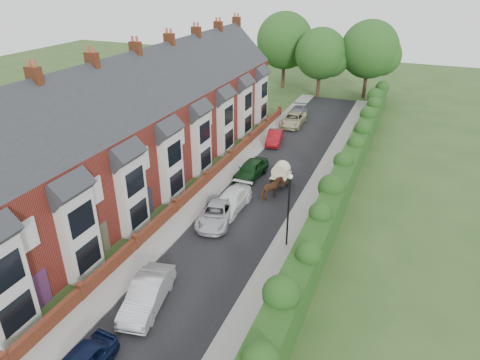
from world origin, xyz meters
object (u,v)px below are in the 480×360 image
object	(u,v)px
car_silver_b	(216,213)
car_beige	(293,119)
car_silver_a	(147,294)
car_white	(231,201)
horse_cart	(281,173)
horse	(272,189)
lamppost	(289,202)
car_green	(251,169)
car_grey	(298,113)
car_red	(275,137)

from	to	relation	value
car_silver_b	car_beige	world-z (taller)	car_beige
car_silver_a	car_white	bearing A→B (deg)	78.82
car_silver_b	car_silver_a	bearing A→B (deg)	-99.94
horse_cart	horse	bearing A→B (deg)	-90.00
car_silver_a	lamppost	bearing A→B (deg)	45.78
car_silver_a	car_green	xyz separation A→B (m)	(-0.57, 16.61, -0.01)
car_silver_b	car_grey	world-z (taller)	car_grey
car_grey	car_silver_b	bearing A→B (deg)	-94.88
car_silver_b	car_beige	distance (m)	22.08
lamppost	car_red	bearing A→B (deg)	110.71
car_green	horse_cart	bearing A→B (deg)	-10.28
car_grey	horse_cart	distance (m)	17.92
car_white	car_grey	size ratio (longest dim) A/B	0.99
car_silver_a	car_beige	xyz separation A→B (m)	(-0.99, 31.07, -0.07)
lamppost	car_white	size ratio (longest dim) A/B	1.09
car_silver_a	car_silver_b	bearing A→B (deg)	80.48
car_red	horse_cart	world-z (taller)	horse_cart
car_silver_a	car_beige	world-z (taller)	car_silver_a
car_silver_b	car_red	world-z (taller)	car_silver_b
car_green	car_beige	distance (m)	14.47
car_silver_a	car_grey	distance (m)	33.43
car_red	horse_cart	size ratio (longest dim) A/B	1.32
car_beige	car_grey	size ratio (longest dim) A/B	1.03
horse	horse_cart	distance (m)	2.22
car_green	horse	world-z (taller)	horse
lamppost	car_green	bearing A→B (deg)	123.92
car_white	car_green	xyz separation A→B (m)	(-0.57, 5.60, 0.06)
lamppost	car_green	size ratio (longest dim) A/B	1.18
lamppost	car_grey	bearing A→B (deg)	104.02
lamppost	car_silver_a	bearing A→B (deg)	-123.09
car_silver_a	horse_cart	distance (m)	16.01
car_silver_a	car_beige	size ratio (longest dim) A/B	0.93
lamppost	horse_cart	size ratio (longest dim) A/B	1.72
car_white	car_beige	xyz separation A→B (m)	(-1.00, 20.07, 0.00)
lamppost	car_silver_b	bearing A→B (deg)	169.64
car_grey	car_white	bearing A→B (deg)	-94.03
car_silver_a	car_white	distance (m)	11.01
car_silver_b	car_red	size ratio (longest dim) A/B	1.21
horse_cart	car_white	bearing A→B (deg)	-115.68
horse	horse_cart	size ratio (longest dim) A/B	0.68
car_white	horse	world-z (taller)	horse
car_green	car_red	world-z (taller)	car_green
car_silver_a	car_grey	bearing A→B (deg)	80.80
lamppost	horse	world-z (taller)	lamppost
lamppost	horse	bearing A→B (deg)	117.15
horse	horse_cart	xyz separation A→B (m)	(-0.00, 2.19, 0.38)
car_beige	car_grey	xyz separation A→B (m)	(-0.13, 2.33, 0.01)
car_green	car_white	bearing A→B (deg)	-79.37
car_silver_b	horse	xyz separation A→B (m)	(2.58, 4.63, 0.20)
lamppost	car_beige	bearing A→B (deg)	105.07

